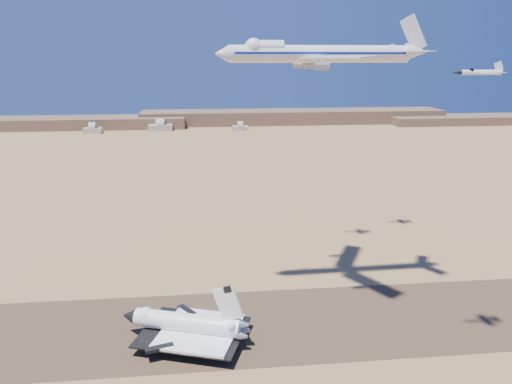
{
  "coord_description": "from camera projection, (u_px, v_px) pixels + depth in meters",
  "views": [
    {
      "loc": [
        -8.92,
        -152.33,
        88.32
      ],
      "look_at": [
        8.72,
        8.0,
        44.95
      ],
      "focal_mm": 35.0,
      "sensor_mm": 36.0,
      "label": 1
    }
  ],
  "objects": [
    {
      "name": "ridgeline",
      "position": [
        256.0,
        119.0,
        681.18
      ],
      "size": [
        960.0,
        90.0,
        18.0
      ],
      "color": "brown",
      "rests_on": "ground"
    },
    {
      "name": "carrier_747",
      "position": [
        314.0,
        54.0,
        170.65
      ],
      "size": [
        74.37,
        57.73,
        18.55
      ],
      "rotation": [
        0.0,
        0.0,
        0.02
      ],
      "color": "silver"
    },
    {
      "name": "chase_jet_d",
      "position": [
        381.0,
        50.0,
        232.73
      ],
      "size": [
        15.27,
        8.05,
        3.81
      ],
      "rotation": [
        0.0,
        0.0,
        0.01
      ],
      "color": "silver"
    },
    {
      "name": "ground",
      "position": [
        233.0,
        326.0,
        170.09
      ],
      "size": [
        1200.0,
        1200.0,
        0.0
      ],
      "primitive_type": "plane",
      "color": "#A47549",
      "rests_on": "ground"
    },
    {
      "name": "crew_a",
      "position": [
        203.0,
        345.0,
        157.29
      ],
      "size": [
        0.51,
        0.66,
        1.61
      ],
      "primitive_type": "imported",
      "rotation": [
        0.0,
        0.0,
        1.8
      ],
      "color": "#E6570D",
      "rests_on": "runway"
    },
    {
      "name": "shuttle",
      "position": [
        186.0,
        325.0,
        159.75
      ],
      "size": [
        43.14,
        34.83,
        21.0
      ],
      "rotation": [
        0.0,
        0.0,
        -0.33
      ],
      "color": "white",
      "rests_on": "runway"
    },
    {
      "name": "chase_jet_a",
      "position": [
        480.0,
        72.0,
        131.25
      ],
      "size": [
        14.38,
        7.67,
        3.58
      ],
      "rotation": [
        0.0,
        0.0,
        0.04
      ],
      "color": "silver"
    },
    {
      "name": "chase_jet_c",
      "position": [
        331.0,
        57.0,
        218.05
      ],
      "size": [
        14.35,
        7.76,
        3.57
      ],
      "rotation": [
        0.0,
        0.0,
        -0.07
      ],
      "color": "silver"
    },
    {
      "name": "crew_c",
      "position": [
        216.0,
        344.0,
        157.26
      ],
      "size": [
        1.14,
        1.18,
        1.85
      ],
      "primitive_type": "imported",
      "rotation": [
        0.0,
        0.0,
        2.3
      ],
      "color": "#E6570D",
      "rests_on": "runway"
    },
    {
      "name": "hangars",
      "position": [
        157.0,
        127.0,
        621.33
      ],
      "size": [
        200.5,
        29.5,
        30.0
      ],
      "color": "#A8A194",
      "rests_on": "ground"
    },
    {
      "name": "crew_b",
      "position": [
        209.0,
        347.0,
        156.04
      ],
      "size": [
        0.79,
        0.92,
        1.64
      ],
      "primitive_type": "imported",
      "rotation": [
        0.0,
        0.0,
        2.08
      ],
      "color": "#E6570D",
      "rests_on": "runway"
    },
    {
      "name": "runway",
      "position": [
        233.0,
        326.0,
        170.08
      ],
      "size": [
        600.0,
        50.0,
        0.06
      ],
      "primitive_type": "cube",
      "color": "brown",
      "rests_on": "ground"
    }
  ]
}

